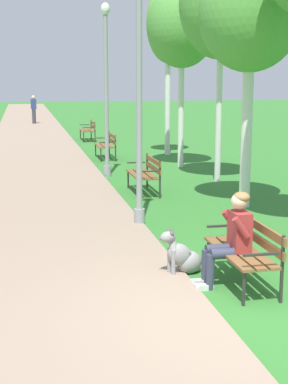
% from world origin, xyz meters
% --- Properties ---
extents(ground_plane, '(120.00, 120.00, 0.00)m').
position_xyz_m(ground_plane, '(0.00, 0.00, 0.00)').
color(ground_plane, '#33752D').
extents(paved_path, '(3.41, 60.00, 0.04)m').
position_xyz_m(paved_path, '(-1.96, 24.00, 0.02)').
color(paved_path, gray).
rests_on(paved_path, ground).
extents(park_bench_near, '(0.55, 1.50, 0.85)m').
position_xyz_m(park_bench_near, '(0.43, 0.95, 0.51)').
color(park_bench_near, brown).
rests_on(park_bench_near, ground).
extents(park_bench_mid, '(0.55, 1.50, 0.85)m').
position_xyz_m(park_bench_mid, '(0.42, 7.29, 0.51)').
color(park_bench_mid, brown).
rests_on(park_bench_mid, ground).
extents(park_bench_far, '(0.55, 1.50, 0.85)m').
position_xyz_m(park_bench_far, '(0.36, 13.31, 0.51)').
color(park_bench_far, brown).
rests_on(park_bench_far, ground).
extents(park_bench_furthest, '(0.55, 1.50, 0.85)m').
position_xyz_m(park_bench_furthest, '(0.41, 19.07, 0.51)').
color(park_bench_furthest, brown).
rests_on(park_bench_furthest, ground).
extents(person_seated_on_near_bench, '(0.74, 0.49, 1.25)m').
position_xyz_m(person_seated_on_near_bench, '(0.23, 0.97, 0.68)').
color(person_seated_on_near_bench, '#33384C').
rests_on(person_seated_on_near_bench, ground).
extents(dog_grey, '(0.82, 0.37, 0.71)m').
position_xyz_m(dog_grey, '(-0.28, 1.52, 0.26)').
color(dog_grey, gray).
rests_on(dog_grey, ground).
extents(lamp_post_near, '(0.24, 0.24, 4.69)m').
position_xyz_m(lamp_post_near, '(-0.32, 4.38, 2.42)').
color(lamp_post_near, gray).
rests_on(lamp_post_near, ground).
extents(lamp_post_mid, '(0.24, 0.24, 4.61)m').
position_xyz_m(lamp_post_mid, '(-0.13, 9.80, 2.38)').
color(lamp_post_mid, gray).
rests_on(lamp_post_mid, ground).
extents(birch_tree_third, '(2.09, 1.99, 5.11)m').
position_xyz_m(birch_tree_third, '(2.16, 5.42, 3.91)').
color(birch_tree_third, silver).
rests_on(birch_tree_third, ground).
extents(birch_tree_fourth, '(2.12, 2.19, 5.90)m').
position_xyz_m(birch_tree_fourth, '(2.59, 8.46, 4.49)').
color(birch_tree_fourth, silver).
rests_on(birch_tree_fourth, ground).
extents(birch_tree_fifth, '(2.04, 2.20, 5.38)m').
position_xyz_m(birch_tree_fifth, '(2.31, 11.10, 4.15)').
color(birch_tree_fifth, silver).
rests_on(birch_tree_fifth, ground).
extents(birch_tree_sixth, '(1.51, 1.32, 5.84)m').
position_xyz_m(birch_tree_sixth, '(2.61, 13.95, 4.44)').
color(birch_tree_sixth, silver).
rests_on(birch_tree_sixth, ground).
extents(pedestrian_distant, '(0.32, 0.22, 1.65)m').
position_xyz_m(pedestrian_distant, '(-1.70, 28.65, 0.84)').
color(pedestrian_distant, '#383842').
rests_on(pedestrian_distant, ground).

